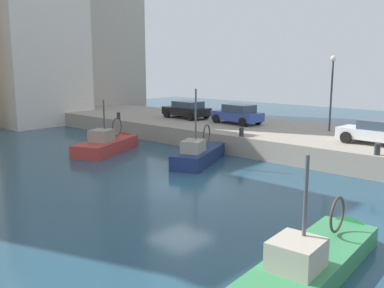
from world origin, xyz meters
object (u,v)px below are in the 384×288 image
(fishing_boat_red, at_px, (110,149))
(mooring_bollard_south, at_px, (377,149))
(parked_car_white, at_px, (380,132))
(mooring_bollard_north, at_px, (119,116))
(parked_car_black, at_px, (187,109))
(fishing_boat_navy, at_px, (200,160))
(quay_streetlamp, at_px, (332,81))
(mooring_bollard_mid, at_px, (242,132))
(fishing_boat_green, at_px, (317,265))
(parked_car_blue, at_px, (238,114))

(fishing_boat_red, distance_m, mooring_bollard_south, 15.89)
(parked_car_white, bearing_deg, mooring_bollard_north, 98.19)
(parked_car_black, distance_m, mooring_bollard_north, 5.45)
(fishing_boat_red, distance_m, fishing_boat_navy, 6.65)
(quay_streetlamp, bearing_deg, parked_car_white, -124.53)
(fishing_boat_navy, xyz_separation_m, mooring_bollard_mid, (2.91, -0.72, 1.37))
(fishing_boat_green, xyz_separation_m, mooring_bollard_mid, (10.46, 10.27, 1.38))
(parked_car_white, distance_m, quay_streetlamp, 5.72)
(fishing_boat_red, bearing_deg, parked_car_blue, -22.65)
(parked_car_white, bearing_deg, mooring_bollard_mid, 111.12)
(fishing_boat_green, xyz_separation_m, parked_car_blue, (14.75, 13.79, 1.83))
(fishing_boat_red, relative_size, mooring_bollard_north, 11.27)
(parked_car_black, bearing_deg, quay_streetlamp, -82.80)
(quay_streetlamp, bearing_deg, mooring_bollard_south, -138.05)
(mooring_bollard_south, height_order, quay_streetlamp, quay_streetlamp)
(mooring_bollard_south, bearing_deg, parked_car_blue, 69.58)
(fishing_boat_navy, height_order, mooring_bollard_north, fishing_boat_navy)
(mooring_bollard_south, bearing_deg, mooring_bollard_north, 90.00)
(fishing_boat_red, bearing_deg, fishing_boat_navy, -76.38)
(parked_car_blue, distance_m, quay_streetlamp, 7.06)
(fishing_boat_red, xyz_separation_m, fishing_boat_navy, (1.57, -6.47, 0.01))
(parked_car_white, bearing_deg, fishing_boat_red, 116.79)
(fishing_boat_navy, xyz_separation_m, mooring_bollard_north, (2.91, 11.28, 1.37))
(fishing_boat_red, bearing_deg, parked_car_black, 8.96)
(quay_streetlamp, bearing_deg, fishing_boat_green, -155.49)
(mooring_bollard_mid, bearing_deg, mooring_bollard_north, 90.00)
(parked_car_white, height_order, mooring_bollard_mid, parked_car_white)
(parked_car_blue, bearing_deg, fishing_boat_navy, -158.68)
(mooring_bollard_south, bearing_deg, fishing_boat_red, 106.42)
(fishing_boat_navy, distance_m, mooring_bollard_mid, 3.29)
(fishing_boat_green, height_order, mooring_bollard_mid, fishing_boat_green)
(fishing_boat_green, height_order, parked_car_blue, fishing_boat_green)
(parked_car_blue, xyz_separation_m, quay_streetlamp, (1.36, -6.45, 2.53))
(parked_car_black, bearing_deg, fishing_boat_red, -171.04)
(fishing_boat_red, relative_size, parked_car_white, 1.44)
(fishing_boat_green, distance_m, fishing_boat_red, 18.45)
(fishing_boat_green, xyz_separation_m, fishing_boat_red, (5.99, 17.45, 0.00))
(mooring_bollard_mid, bearing_deg, quay_streetlamp, -27.34)
(parked_car_white, distance_m, parked_car_blue, 10.77)
(fishing_boat_green, bearing_deg, mooring_bollard_mid, 44.46)
(fishing_boat_navy, bearing_deg, mooring_bollard_south, -71.55)
(parked_car_black, relative_size, mooring_bollard_mid, 7.28)
(mooring_bollard_mid, bearing_deg, mooring_bollard_south, -90.00)
(fishing_boat_green, height_order, parked_car_white, fishing_boat_green)
(fishing_boat_green, bearing_deg, parked_car_blue, 43.07)
(fishing_boat_navy, distance_m, mooring_bollard_north, 11.73)
(parked_car_white, xyz_separation_m, parked_car_blue, (1.54, 10.66, 0.04))
(parked_car_white, height_order, mooring_bollard_north, parked_car_white)
(parked_car_white, bearing_deg, parked_car_blue, 81.79)
(mooring_bollard_north, bearing_deg, fishing_boat_green, -115.17)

